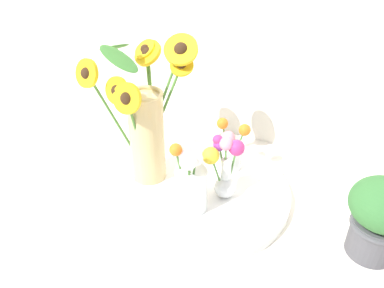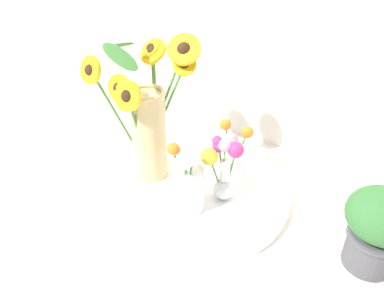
{
  "view_description": "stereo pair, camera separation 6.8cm",
  "coord_description": "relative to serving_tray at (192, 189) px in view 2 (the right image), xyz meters",
  "views": [
    {
      "loc": [
        0.41,
        -0.67,
        0.67
      ],
      "look_at": [
        0.01,
        0.04,
        0.16
      ],
      "focal_mm": 35.0,
      "sensor_mm": 36.0,
      "label": 1
    },
    {
      "loc": [
        0.47,
        -0.63,
        0.67
      ],
      "look_at": [
        0.01,
        0.04,
        0.16
      ],
      "focal_mm": 35.0,
      "sensor_mm": 36.0,
      "label": 2
    }
  ],
  "objects": [
    {
      "name": "ground_plane",
      "position": [
        -0.01,
        -0.04,
        -0.01
      ],
      "size": [
        6.0,
        6.0,
        0.0
      ],
      "primitive_type": "plane",
      "color": "silver"
    },
    {
      "name": "vase_small_center",
      "position": [
        0.04,
        -0.08,
        0.09
      ],
      "size": [
        0.1,
        0.09,
        0.18
      ],
      "color": "white",
      "rests_on": "serving_tray"
    },
    {
      "name": "vase_bulb_right",
      "position": [
        0.09,
        0.01,
        0.1
      ],
      "size": [
        0.09,
        0.09,
        0.18
      ],
      "color": "white",
      "rests_on": "serving_tray"
    },
    {
      "name": "potted_plant",
      "position": [
        0.46,
        0.01,
        0.1
      ],
      "size": [
        0.15,
        0.15,
        0.2
      ],
      "color": "#4C4C51",
      "rests_on": "ground_plane"
    },
    {
      "name": "mason_jar_sunflowers",
      "position": [
        -0.13,
        -0.01,
        0.18
      ],
      "size": [
        0.26,
        0.23,
        0.4
      ],
      "color": "#D1B77A",
      "rests_on": "serving_tray"
    },
    {
      "name": "serving_tray",
      "position": [
        0.0,
        0.0,
        0.0
      ],
      "size": [
        0.53,
        0.53,
        0.02
      ],
      "color": "white",
      "rests_on": "ground_plane"
    },
    {
      "name": "vase_small_back",
      "position": [
        0.05,
        0.13,
        0.07
      ],
      "size": [
        0.09,
        0.07,
        0.16
      ],
      "color": "white",
      "rests_on": "serving_tray"
    }
  ]
}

